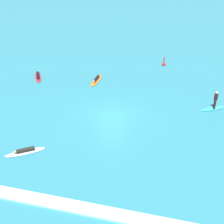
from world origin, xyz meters
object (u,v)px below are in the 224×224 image
Objects in this scene: surfer_on_orange_board at (96,80)px; surfer_on_teal_board at (215,104)px; surfer_on_white_board at (25,151)px; surfer_on_red_board at (38,76)px; marker_buoy at (164,64)px.

surfer_on_teal_board is at bearing 78.08° from surfer_on_orange_board.
surfer_on_orange_board is at bearing -131.96° from surfer_on_white_board.
surfer_on_teal_board is at bearing -124.61° from surfer_on_red_board.
marker_buoy is at bearing 134.50° from surfer_on_orange_board.
surfer_on_white_board is at bearing -113.17° from marker_buoy.
surfer_on_white_board is 0.96× the size of surfer_on_red_board.
surfer_on_teal_board is 2.29× the size of marker_buoy.
surfer_on_white_board is 2.53× the size of marker_buoy.
surfer_on_teal_board is 10.72m from marker_buoy.
surfer_on_orange_board and surfer_on_red_board have the same top height.
surfer_on_orange_board is 1.22× the size of surfer_on_teal_board.
surfer_on_teal_board reaches higher than marker_buoy.
surfer_on_red_board is (-4.86, 12.60, 0.00)m from surfer_on_white_board.
surfer_on_white_board reaches higher than surfer_on_red_board.
surfer_on_teal_board reaches higher than surfer_on_red_board.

